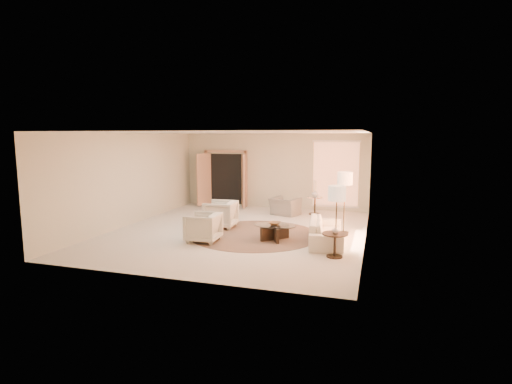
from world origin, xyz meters
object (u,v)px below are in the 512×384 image
(armchair_left, at_px, (221,213))
(floor_lamp_far, at_px, (337,197))
(floor_lamp_near, at_px, (345,181))
(side_vase, at_px, (315,193))
(end_vase, at_px, (335,230))
(end_table, at_px, (335,241))
(side_table, at_px, (315,204))
(coffee_table, at_px, (275,231))
(accent_chair, at_px, (285,203))
(bowl, at_px, (275,223))
(armchair_right, at_px, (203,226))
(sofa, at_px, (326,231))

(armchair_left, relative_size, floor_lamp_far, 0.55)
(floor_lamp_near, relative_size, side_vase, 6.70)
(floor_lamp_near, height_order, end_vase, floor_lamp_near)
(end_table, bearing_deg, armchair_left, 150.89)
(side_table, bearing_deg, end_vase, -76.15)
(floor_lamp_far, bearing_deg, floor_lamp_near, 90.33)
(coffee_table, xyz_separation_m, floor_lamp_far, (1.67, -1.00, 1.12))
(side_vase, bearing_deg, accent_chair, -157.38)
(end_table, height_order, floor_lamp_far, floor_lamp_far)
(accent_chair, xyz_separation_m, coffee_table, (0.50, -3.39, -0.14))
(accent_chair, bearing_deg, coffee_table, 115.86)
(side_vase, bearing_deg, end_table, -76.15)
(floor_lamp_far, bearing_deg, bowl, 149.06)
(armchair_left, height_order, end_vase, armchair_left)
(armchair_right, bearing_deg, coffee_table, 108.89)
(bowl, relative_size, end_vase, 1.98)
(armchair_right, bearing_deg, floor_lamp_far, 82.24)
(bowl, bearing_deg, sofa, 6.74)
(bowl, bearing_deg, side_vase, 83.02)
(armchair_left, height_order, side_vase, armchair_left)
(armchair_left, xyz_separation_m, armchair_right, (0.17, -1.62, -0.03))
(end_table, bearing_deg, side_table, 103.85)
(side_table, xyz_separation_m, floor_lamp_far, (1.20, -4.79, 1.00))
(armchair_right, distance_m, end_table, 3.41)
(floor_lamp_near, height_order, side_vase, floor_lamp_near)
(armchair_left, height_order, coffee_table, armchair_left)
(accent_chair, xyz_separation_m, end_table, (2.15, -4.42, -0.02))
(floor_lamp_far, height_order, side_vase, floor_lamp_far)
(armchair_left, xyz_separation_m, side_vase, (2.37, 2.84, 0.29))
(sofa, xyz_separation_m, armchair_left, (-3.21, 0.80, 0.14))
(sofa, relative_size, bowl, 6.51)
(armchair_right, relative_size, floor_lamp_near, 0.47)
(floor_lamp_far, bearing_deg, side_vase, 104.08)
(floor_lamp_far, bearing_deg, accent_chair, 116.28)
(accent_chair, bearing_deg, end_table, 133.44)
(end_table, xyz_separation_m, side_vase, (-1.19, 4.82, 0.36))
(side_table, distance_m, floor_lamp_far, 5.04)
(armchair_left, bearing_deg, end_vase, 57.37)
(armchair_left, height_order, end_table, armchair_left)
(armchair_right, xyz_separation_m, end_table, (3.39, -0.36, -0.03))
(armchair_right, distance_m, side_vase, 4.98)
(accent_chair, xyz_separation_m, floor_lamp_far, (2.17, -4.39, 0.97))
(end_table, relative_size, floor_lamp_near, 0.34)
(armchair_right, height_order, side_table, armchair_right)
(armchair_right, bearing_deg, floor_lamp_near, 118.40)
(floor_lamp_near, xyz_separation_m, side_vase, (-1.19, 2.46, -0.73))
(coffee_table, xyz_separation_m, side_vase, (0.46, 3.79, 0.48))
(armchair_left, bearing_deg, bowl, 59.98)
(side_table, bearing_deg, side_vase, 0.00)
(floor_lamp_near, height_order, bowl, floor_lamp_near)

